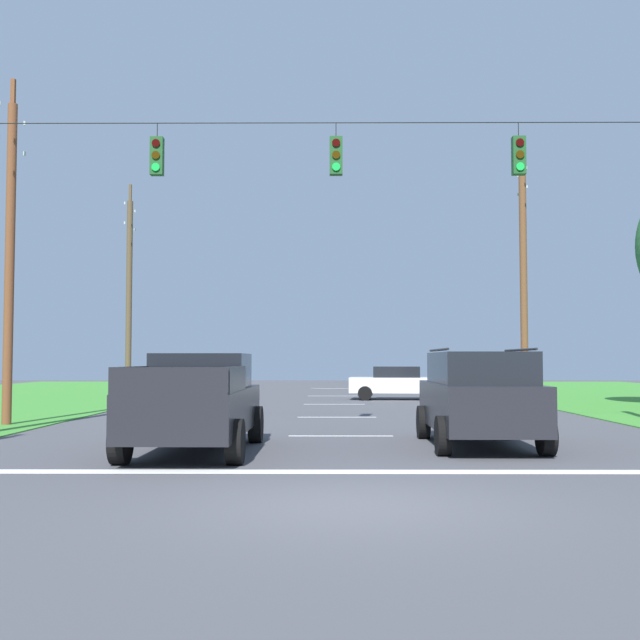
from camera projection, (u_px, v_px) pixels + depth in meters
name	position (u px, v px, depth m)	size (l,w,h in m)	color
ground_plane	(355.00, 505.00, 9.80)	(120.00, 120.00, 0.00)	#47474C
stop_bar_stripe	(348.00, 472.00, 12.70)	(15.21, 0.45, 0.01)	white
lane_dash_0	(341.00, 436.00, 18.69)	(0.15, 2.50, 0.01)	white
lane_dash_1	(337.00, 417.00, 24.83)	(0.15, 2.50, 0.01)	white
lane_dash_2	(334.00, 404.00, 32.09)	(0.15, 2.50, 0.01)	white
lane_dash_3	(332.00, 396.00, 39.49)	(0.15, 2.50, 0.01)	white
lane_dash_4	(331.00, 388.00, 49.89)	(0.15, 2.50, 0.01)	white
overhead_signal_span	(340.00, 250.00, 19.30)	(17.82, 0.31, 8.28)	#4C3D26
pickup_truck	(197.00, 403.00, 15.52)	(2.32, 5.42, 1.95)	black
suv_black	(479.00, 396.00, 16.45)	(2.25, 4.82, 2.05)	black
distant_car_crossing_white	(397.00, 382.00, 35.91)	(4.44, 2.32, 1.52)	silver
utility_pole_mid_right	(524.00, 277.00, 36.47)	(0.34, 1.77, 11.52)	brown
utility_pole_near_left	(10.00, 250.00, 21.93)	(0.26, 1.91, 9.79)	brown
utility_pole_mid_left	(129.00, 292.00, 36.22)	(0.27, 1.99, 10.01)	brown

